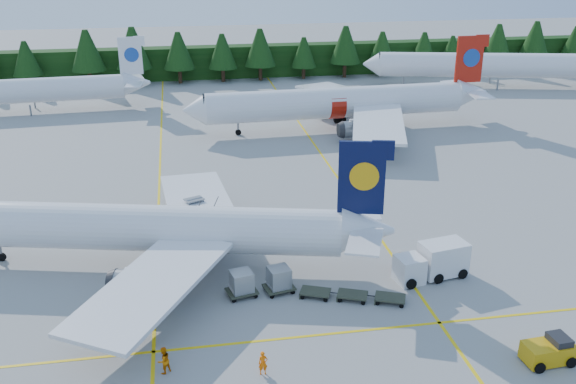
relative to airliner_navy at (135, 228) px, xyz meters
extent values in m
plane|color=gray|center=(15.52, -6.53, -3.36)|extent=(320.00, 320.00, 0.00)
cube|color=yellow|center=(1.52, 13.47, -3.35)|extent=(0.25, 120.00, 0.01)
cube|color=yellow|center=(21.52, 13.47, -3.35)|extent=(0.25, 120.00, 0.01)
cube|color=yellow|center=(15.52, -12.53, -3.35)|extent=(80.00, 0.25, 0.01)
cube|color=black|center=(15.52, 75.47, -0.36)|extent=(220.00, 4.00, 6.00)
cylinder|color=silver|center=(0.61, -0.15, 0.08)|extent=(32.46, 11.33, 3.82)
cube|color=#060D33|center=(17.78, -4.29, 4.85)|extent=(3.61, 1.18, 5.92)
cube|color=silver|center=(5.30, 7.07, -0.49)|extent=(6.82, 14.72, 1.08)
cylinder|color=gray|center=(2.84, 5.01, -1.83)|extent=(3.63, 2.71, 2.01)
cube|color=silver|center=(1.49, -8.71, -0.49)|extent=(12.38, 15.20, 1.08)
cylinder|color=gray|center=(0.24, -5.76, -1.83)|extent=(3.63, 2.71, 2.01)
cylinder|color=gray|center=(-11.38, 2.75, -2.55)|extent=(0.23, 0.23, 1.62)
cylinder|color=silver|center=(25.86, 36.64, 0.49)|extent=(36.47, 5.56, 4.28)
cone|color=silver|center=(6.21, 35.94, 0.49)|extent=(3.14, 4.38, 4.28)
cube|color=#B1180B|center=(45.62, 37.34, 5.83)|extent=(4.07, 0.52, 6.63)
cube|color=silver|center=(28.75, 45.83, -0.15)|extent=(11.52, 17.26, 1.21)
cylinder|color=gray|center=(26.71, 42.87, -1.65)|extent=(3.71, 2.37, 2.24)
cube|color=silver|center=(29.39, 27.67, -0.15)|extent=(10.58, 17.18, 1.21)
cylinder|color=gray|center=(27.15, 30.48, -1.65)|extent=(3.71, 2.37, 2.24)
cylinder|color=gray|center=(12.06, 36.15, -2.45)|extent=(0.26, 0.26, 1.82)
cylinder|color=silver|center=(-20.16, 54.00, 0.03)|extent=(32.15, 5.65, 3.76)
cube|color=silver|center=(-2.79, 55.03, 4.73)|extent=(3.59, 0.54, 5.83)
cylinder|color=silver|center=(58.81, 58.98, 0.57)|extent=(37.15, 12.49, 4.36)
cone|color=silver|center=(39.23, 63.44, 0.57)|extent=(3.95, 4.93, 4.36)
cylinder|color=gray|center=(45.06, 62.11, -2.49)|extent=(0.26, 0.26, 1.75)
cube|color=silver|center=(6.53, 2.03, -2.85)|extent=(4.37, 3.43, 1.02)
cube|color=gray|center=(5.78, 3.72, -1.23)|extent=(2.85, 3.97, 2.74)
cube|color=gray|center=(5.04, 5.41, 0.01)|extent=(1.97, 1.69, 0.11)
cube|color=white|center=(21.37, -6.52, -2.29)|extent=(2.38, 2.38, 2.14)
cube|color=black|center=(21.37, -6.52, -1.78)|extent=(2.06, 2.22, 0.92)
cube|color=white|center=(24.38, -5.97, -1.83)|extent=(4.02, 2.87, 2.65)
cube|color=#CB940B|center=(26.61, -17.96, -2.62)|extent=(3.30, 1.94, 1.25)
cube|color=black|center=(27.29, -17.91, -1.82)|extent=(1.24, 1.56, 0.57)
cube|color=#393D2C|center=(13.57, -7.49, -2.94)|extent=(2.62, 2.16, 0.13)
cube|color=#393D2C|center=(16.24, -8.39, -2.94)|extent=(2.62, 2.16, 0.13)
cube|color=#393D2C|center=(18.92, -9.28, -2.94)|extent=(2.62, 2.16, 0.13)
cube|color=#393D2C|center=(8.06, -6.44, -2.95)|extent=(2.56, 2.17, 0.14)
cube|color=#AAACAF|center=(8.06, -6.44, -2.09)|extent=(1.87, 1.83, 1.58)
cube|color=#393D2C|center=(10.95, -6.33, -2.95)|extent=(2.56, 2.17, 0.14)
cube|color=#AAACAF|center=(10.95, -6.33, -2.09)|extent=(1.87, 1.83, 1.58)
imported|color=#FF6605|center=(8.38, -16.04, -2.55)|extent=(0.59, 0.39, 1.61)
imported|color=orange|center=(2.26, -14.84, -2.44)|extent=(1.13, 1.09, 1.84)
imported|color=#FF4E05|center=(21.29, -4.60, -2.57)|extent=(0.57, 0.73, 1.58)
camera|label=1|loc=(4.23, -48.98, 22.25)|focal=40.00mm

